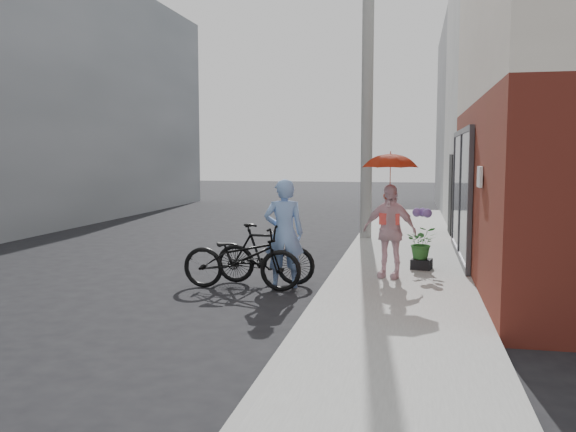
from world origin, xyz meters
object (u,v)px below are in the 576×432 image
(bike_right, at_px, (265,254))
(planter, at_px, (422,264))
(utility_pole, at_px, (367,98))
(kimono_woman, at_px, (389,231))
(bike_left, at_px, (242,258))
(officer, at_px, (284,233))

(bike_right, relative_size, planter, 4.96)
(utility_pole, height_order, kimono_woman, utility_pole)
(bike_left, height_order, bike_right, bike_left)
(officer, distance_m, bike_left, 0.78)
(officer, distance_m, planter, 2.69)
(bike_left, height_order, planter, bike_left)
(bike_right, bearing_deg, bike_left, 150.70)
(officer, height_order, kimono_woman, officer)
(bike_left, xyz_separation_m, kimono_woman, (2.28, 0.85, 0.38))
(kimono_woman, relative_size, planter, 4.57)
(officer, relative_size, planter, 5.20)
(utility_pole, distance_m, officer, 6.08)
(utility_pole, distance_m, bike_left, 6.62)
(bike_left, bearing_deg, utility_pole, -14.07)
(utility_pole, height_order, bike_left, utility_pole)
(kimono_woman, bearing_deg, utility_pole, 115.56)
(officer, height_order, planter, officer)
(bike_left, bearing_deg, officer, -63.98)
(utility_pole, relative_size, planter, 20.80)
(bike_right, xyz_separation_m, kimono_woman, (2.01, 0.38, 0.39))
(utility_pole, bearing_deg, kimono_woman, -81.14)
(officer, relative_size, bike_right, 1.05)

